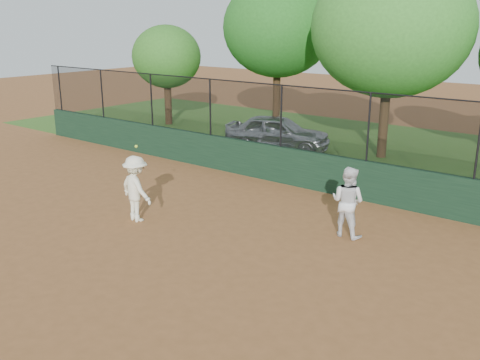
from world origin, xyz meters
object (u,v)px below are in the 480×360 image
Objects in this scene: player_second at (348,202)px; tree_1 at (278,28)px; player_main at (136,189)px; parked_car at (277,133)px; tree_0 at (166,57)px; tree_2 at (391,27)px.

tree_1 is at bearing -46.36° from player_second.
player_main is at bearing -72.39° from tree_1.
player_main is (1.62, -9.00, 0.15)m from parked_car.
parked_car is 8.25m from tree_0.
parked_car is 5.89m from tree_2.
tree_2 reaches higher than parked_car.
tree_1 reaches higher than tree_0.
tree_0 is at bearing -179.14° from tree_2.
tree_1 is at bearing 107.61° from player_main.
tree_2 is (2.25, 10.55, 4.01)m from player_main.
tree_2 reaches higher than player_second.
tree_0 reaches higher than player_main.
tree_2 reaches higher than player_main.
player_main is 0.43× the size of tree_0.
parked_car is at bearing -54.98° from tree_1.
tree_1 is 6.35m from tree_2.
tree_0 is (-14.17, 7.92, 2.51)m from player_second.
tree_1 is at bearing 18.88° from tree_0.
parked_car is 9.21m from player_second.
parked_car is 9.14m from player_main.
player_second is 0.36× the size of tree_0.
tree_2 is at bearing -70.22° from player_second.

